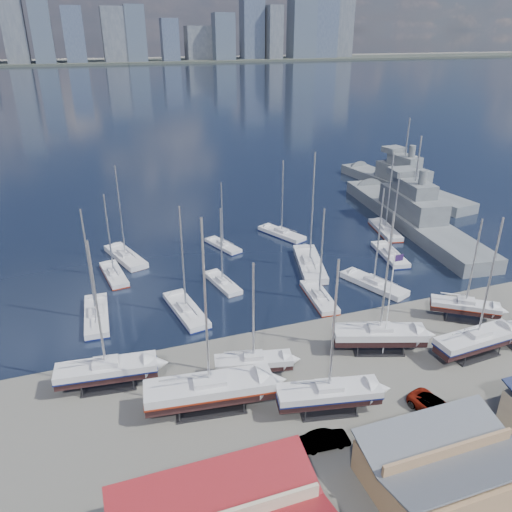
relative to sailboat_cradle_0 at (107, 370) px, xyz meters
name	(u,v)px	position (x,y,z in m)	size (l,w,h in m)	color
ground	(345,368)	(24.14, -5.25, -2.08)	(1400.00, 1400.00, 0.00)	#605E59
water	(111,87)	(24.14, 304.75, -2.23)	(1400.00, 600.00, 0.40)	#172136
far_shore	(92,63)	(24.14, 564.75, -0.98)	(1400.00, 80.00, 2.20)	#2D332D
skyline	(80,24)	(16.31, 558.51, 37.01)	(639.14, 43.80, 107.69)	#475166
shed_grey	(446,465)	(24.14, -21.25, 0.07)	(12.60, 8.40, 4.17)	#8C6B4C
sailboat_cradle_0	(107,370)	(0.00, 0.00, 0.00)	(10.23, 3.83, 16.14)	#2D2D33
sailboat_cradle_1	(210,390)	(8.94, -6.51, 0.17)	(12.54, 4.84, 19.47)	#2D2D33
sailboat_cradle_2	(254,362)	(14.39, -3.41, -0.14)	(8.26, 3.85, 13.24)	#2D2D33
sailboat_cradle_3	(329,394)	(19.38, -10.55, -0.01)	(10.21, 4.63, 15.95)	#2D2D33
sailboat_cradle_4	(379,335)	(29.22, -3.55, 0.03)	(10.57, 5.99, 16.60)	#2D2D33
sailboat_cradle_5	(477,339)	(38.85, -7.89, 0.01)	(10.28, 3.49, 16.33)	#2D2D33
sailboat_cradle_6	(465,306)	(42.85, -1.32, -0.14)	(8.02, 6.57, 13.44)	#2D2D33
sailboat_moored_0	(97,317)	(-0.43, 13.98, -1.77)	(3.27, 10.30, 15.25)	black
sailboat_moored_1	(114,275)	(2.63, 25.32, -1.77)	(3.68, 9.11, 13.24)	black
sailboat_moored_2	(126,258)	(4.89, 31.01, -1.76)	(5.99, 10.86, 15.80)	black
sailboat_moored_3	(186,311)	(10.45, 11.59, -1.77)	(4.37, 10.45, 15.15)	black
sailboat_moored_4	(223,283)	(16.96, 17.55, -1.75)	(3.75, 8.27, 12.05)	black
sailboat_moored_5	(223,246)	(20.70, 30.49, -1.77)	(4.73, 8.11, 11.71)	black
sailboat_moored_6	(319,298)	(28.06, 9.18, -1.77)	(3.44, 9.29, 13.58)	black
sailboat_moored_7	(310,265)	(31.16, 18.84, -1.75)	(6.60, 12.79, 18.59)	black
sailboat_moored_8	(282,234)	(31.89, 32.12, -1.77)	(6.32, 9.68, 14.11)	black
sailboat_moored_9	(373,285)	(36.95, 10.00, -1.76)	(6.32, 10.35, 15.14)	black
sailboat_moored_10	(390,255)	(44.82, 18.01, -1.77)	(4.21, 9.92, 14.36)	black
sailboat_moored_11	(385,231)	(50.00, 27.47, -1.77)	(4.77, 10.47, 15.12)	black
naval_ship_east	(411,216)	(56.52, 29.37, -0.41)	(12.13, 44.85, 17.99)	slate
naval_ship_west	(402,183)	(67.58, 48.50, -0.41)	(10.70, 38.34, 17.41)	slate
car_a	(248,476)	(9.60, -15.90, -1.33)	(1.77, 4.40, 1.50)	gray
car_b	(325,440)	(17.16, -14.45, -1.37)	(1.50, 4.32, 1.42)	gray
car_c	(437,408)	(28.83, -14.38, -1.31)	(2.54, 5.52, 1.53)	gray
car_d	(435,437)	(26.35, -17.31, -1.40)	(1.91, 4.69, 1.36)	gray
flagpole	(390,298)	(29.45, -4.36, 5.10)	(1.10, 0.12, 12.43)	white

